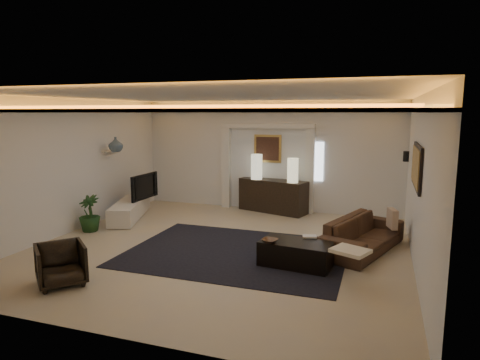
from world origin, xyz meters
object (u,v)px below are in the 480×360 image
(console, at_px, (273,197))
(coffee_table, at_px, (296,254))
(armchair, at_px, (61,264))
(sofa, at_px, (363,235))

(console, xyz_separation_m, coffee_table, (1.37, -3.76, -0.20))
(coffee_table, xyz_separation_m, armchair, (-3.23, -1.94, 0.11))
(console, relative_size, coffee_table, 1.52)
(console, relative_size, sofa, 0.84)
(sofa, xyz_separation_m, armchair, (-4.27, -3.13, 0.00))
(armchair, bearing_deg, console, 22.88)
(sofa, relative_size, armchair, 3.10)
(sofa, height_order, coffee_table, sofa)
(coffee_table, distance_m, armchair, 3.77)
(console, bearing_deg, sofa, -30.00)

